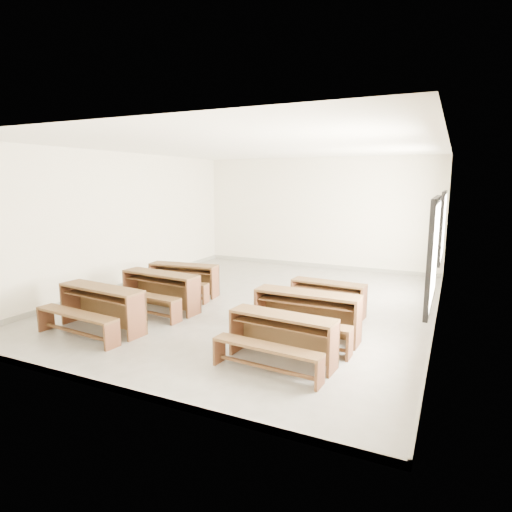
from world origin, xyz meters
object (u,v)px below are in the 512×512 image
at_px(desk_set_1, 159,289).
at_px(desk_set_3, 281,335).
at_px(desk_set_0, 99,305).
at_px(desk_set_5, 327,296).
at_px(desk_set_4, 306,312).
at_px(desk_set_2, 183,277).

distance_m(desk_set_1, desk_set_3, 3.37).
xyz_separation_m(desk_set_0, desk_set_3, (3.30, 0.07, -0.04)).
bearing_deg(desk_set_5, desk_set_4, -84.40).
bearing_deg(desk_set_3, desk_set_0, -174.13).
relative_size(desk_set_2, desk_set_4, 0.96).
bearing_deg(desk_set_5, desk_set_3, -85.44).
relative_size(desk_set_1, desk_set_3, 1.08).
bearing_deg(desk_set_0, desk_set_2, 96.23).
height_order(desk_set_0, desk_set_2, desk_set_0).
bearing_deg(desk_set_3, desk_set_5, 94.96).
height_order(desk_set_1, desk_set_4, desk_set_4).
bearing_deg(desk_set_4, desk_set_0, -160.78).
xyz_separation_m(desk_set_4, desk_set_5, (-0.03, 1.39, -0.08)).
bearing_deg(desk_set_2, desk_set_5, -6.85).
bearing_deg(desk_set_2, desk_set_4, -29.38).
bearing_deg(desk_set_3, desk_set_2, 148.36).
distance_m(desk_set_2, desk_set_5, 3.31).
relative_size(desk_set_4, desk_set_5, 1.17).
height_order(desk_set_4, desk_set_5, desk_set_4).
bearing_deg(desk_set_0, desk_set_5, 42.75).
relative_size(desk_set_2, desk_set_3, 1.03).
bearing_deg(desk_set_1, desk_set_0, -93.09).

